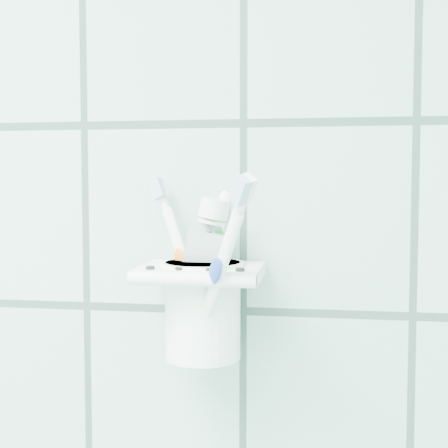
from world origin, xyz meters
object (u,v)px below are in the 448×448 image
(toothbrush_pink, at_px, (212,257))
(toothpaste_tube, at_px, (186,261))
(toothbrush_blue, at_px, (193,238))
(cup, at_px, (203,306))
(holder_bracket, at_px, (201,274))
(toothbrush_orange, at_px, (194,248))

(toothbrush_pink, xyz_separation_m, toothpaste_tube, (-0.03, 0.01, -0.01))
(toothbrush_blue, height_order, toothpaste_tube, toothbrush_blue)
(cup, xyz_separation_m, toothpaste_tube, (-0.02, 0.00, 0.04))
(toothbrush_blue, bearing_deg, toothpaste_tube, 123.41)
(holder_bracket, bearing_deg, toothbrush_pink, -10.19)
(holder_bracket, bearing_deg, cup, 81.95)
(toothpaste_tube, bearing_deg, toothbrush_pink, -11.65)
(toothbrush_pink, bearing_deg, toothbrush_blue, -147.66)
(toothpaste_tube, bearing_deg, cup, -4.75)
(holder_bracket, height_order, cup, same)
(toothbrush_pink, distance_m, toothbrush_blue, 0.03)
(holder_bracket, distance_m, cup, 0.03)
(toothbrush_pink, bearing_deg, cup, 165.71)
(cup, bearing_deg, toothbrush_orange, -122.45)
(cup, relative_size, toothbrush_orange, 0.49)
(toothbrush_pink, xyz_separation_m, toothbrush_orange, (-0.02, -0.00, 0.01))
(toothbrush_blue, distance_m, toothbrush_orange, 0.01)
(toothpaste_tube, bearing_deg, toothbrush_orange, -46.43)
(toothbrush_pink, distance_m, toothbrush_orange, 0.02)
(toothbrush_blue, xyz_separation_m, toothpaste_tube, (-0.01, 0.01, -0.02))
(toothbrush_blue, bearing_deg, cup, 57.93)
(cup, distance_m, toothpaste_tube, 0.05)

